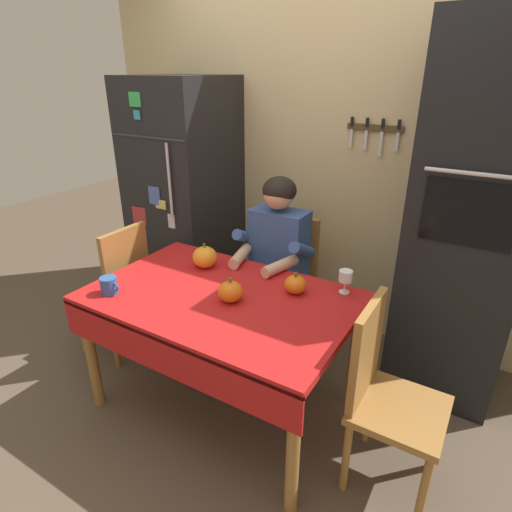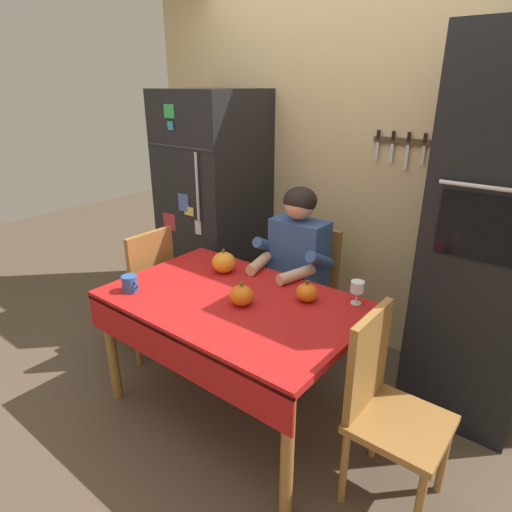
% 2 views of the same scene
% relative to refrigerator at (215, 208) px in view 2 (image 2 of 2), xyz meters
% --- Properties ---
extents(ground_plane, '(10.00, 10.00, 0.00)m').
position_rel_refrigerator_xyz_m(ground_plane, '(0.95, -0.96, -0.90)').
color(ground_plane, brown).
rests_on(ground_plane, ground).
extents(back_wall_assembly, '(3.70, 0.13, 2.60)m').
position_rel_refrigerator_xyz_m(back_wall_assembly, '(1.00, 0.39, 0.40)').
color(back_wall_assembly, '#D1B784').
rests_on(back_wall_assembly, ground).
extents(refrigerator, '(0.68, 0.71, 1.80)m').
position_rel_refrigerator_xyz_m(refrigerator, '(0.00, 0.00, 0.00)').
color(refrigerator, black).
rests_on(refrigerator, ground).
extents(wall_oven, '(0.60, 0.64, 2.10)m').
position_rel_refrigerator_xyz_m(wall_oven, '(2.00, 0.04, 0.15)').
color(wall_oven, black).
rests_on(wall_oven, ground).
extents(dining_table, '(1.40, 0.90, 0.74)m').
position_rel_refrigerator_xyz_m(dining_table, '(0.95, -0.88, -0.24)').
color(dining_table, '#9E6B33').
rests_on(dining_table, ground).
extents(chair_behind_person, '(0.40, 0.40, 0.93)m').
position_rel_refrigerator_xyz_m(chair_behind_person, '(0.95, -0.09, -0.39)').
color(chair_behind_person, '#9E6B33').
rests_on(chair_behind_person, ground).
extents(seated_person, '(0.47, 0.55, 1.25)m').
position_rel_refrigerator_xyz_m(seated_person, '(0.95, -0.28, -0.16)').
color(seated_person, '#38384C').
rests_on(seated_person, ground).
extents(chair_left_side, '(0.40, 0.40, 0.93)m').
position_rel_refrigerator_xyz_m(chair_left_side, '(0.05, -0.78, -0.39)').
color(chair_left_side, '#9E6B33').
rests_on(chair_left_side, ground).
extents(chair_right_side, '(0.40, 0.40, 0.93)m').
position_rel_refrigerator_xyz_m(chair_right_side, '(1.85, -0.87, -0.39)').
color(chair_right_side, '#9E6B33').
rests_on(chair_right_side, ground).
extents(coffee_mug, '(0.12, 0.09, 0.09)m').
position_rel_refrigerator_xyz_m(coffee_mug, '(0.43, -1.15, -0.11)').
color(coffee_mug, '#2D569E').
rests_on(coffee_mug, dining_table).
extents(wine_glass, '(0.07, 0.07, 0.13)m').
position_rel_refrigerator_xyz_m(wine_glass, '(1.50, -0.50, -0.07)').
color(wine_glass, white).
rests_on(wine_glass, dining_table).
extents(pumpkin_large, '(0.12, 0.12, 0.12)m').
position_rel_refrigerator_xyz_m(pumpkin_large, '(1.28, -0.63, -0.11)').
color(pumpkin_large, orange).
rests_on(pumpkin_large, dining_table).
extents(pumpkin_medium, '(0.13, 0.13, 0.13)m').
position_rel_refrigerator_xyz_m(pumpkin_medium, '(1.03, -0.89, -0.11)').
color(pumpkin_medium, orange).
rests_on(pumpkin_medium, dining_table).
extents(pumpkin_small, '(0.15, 0.15, 0.15)m').
position_rel_refrigerator_xyz_m(pumpkin_small, '(0.67, -0.63, -0.10)').
color(pumpkin_small, orange).
rests_on(pumpkin_small, dining_table).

